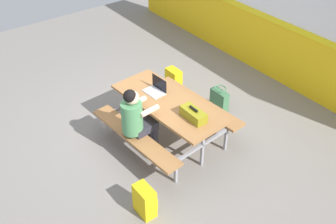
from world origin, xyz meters
TOP-DOWN VIEW (x-y plane):
  - ground_plane at (0.00, 0.00)m, footprint 10.00×10.00m
  - accent_backdrop at (0.00, 2.79)m, footprint 8.00×0.14m
  - picnic_table_main at (0.48, -0.00)m, footprint 1.89×1.68m
  - student_nearer at (0.49, -0.56)m, footprint 0.38×0.53m
  - laptop_silver at (0.16, 0.01)m, footprint 0.34×0.24m
  - toolbox_grey at (1.01, 0.04)m, footprint 0.40×0.18m
  - backpack_dark at (1.44, -1.08)m, footprint 0.30×0.22m
  - tote_bag_bright at (0.35, 1.21)m, footprint 0.34×0.21m
  - satchel_spare at (-0.58, 0.93)m, footprint 0.30×0.22m

SIDE VIEW (x-z plane):
  - ground_plane at x=0.00m, z-range -0.02..0.00m
  - tote_bag_bright at x=0.35m, z-range -0.02..0.41m
  - backpack_dark at x=1.44m, z-range 0.00..0.44m
  - satchel_spare at x=-0.58m, z-range 0.00..0.44m
  - picnic_table_main at x=0.48m, z-range 0.20..0.94m
  - student_nearer at x=0.49m, z-range 0.10..1.31m
  - laptop_silver at x=0.16m, z-range 0.67..0.90m
  - toolbox_grey at x=1.01m, z-range 0.72..0.90m
  - accent_backdrop at x=0.00m, z-range -0.05..2.55m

